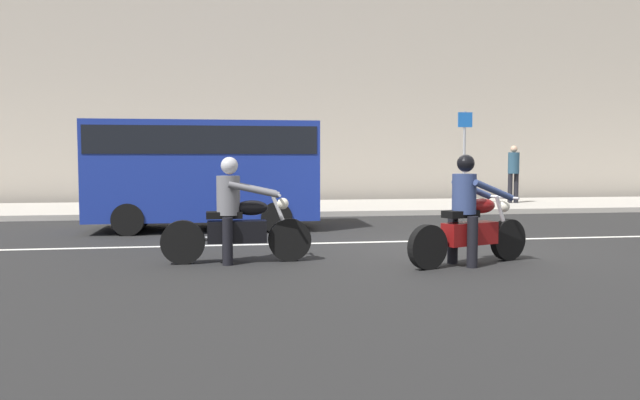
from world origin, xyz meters
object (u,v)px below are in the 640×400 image
(motorcycle_with_rider_denim_blue, at_px, (469,220))
(pedestrian_bystander, at_px, (513,169))
(motorcycle_with_rider_gray, at_px, (236,220))
(street_sign_post, at_px, (464,149))
(parked_van_cobalt_blue, at_px, (204,167))

(motorcycle_with_rider_denim_blue, relative_size, pedestrian_bystander, 1.16)
(motorcycle_with_rider_gray, xyz_separation_m, pedestrian_bystander, (8.65, 8.87, 0.54))
(motorcycle_with_rider_gray, relative_size, street_sign_post, 0.79)
(motorcycle_with_rider_denim_blue, relative_size, parked_van_cobalt_blue, 0.44)
(street_sign_post, distance_m, pedestrian_bystander, 1.91)
(motorcycle_with_rider_denim_blue, bearing_deg, street_sign_post, 68.60)
(motorcycle_with_rider_denim_blue, relative_size, street_sign_post, 0.74)
(motorcycle_with_rider_denim_blue, relative_size, motorcycle_with_rider_gray, 0.94)
(parked_van_cobalt_blue, bearing_deg, motorcycle_with_rider_denim_blue, -52.37)
(motorcycle_with_rider_denim_blue, height_order, street_sign_post, street_sign_post)
(motorcycle_with_rider_denim_blue, xyz_separation_m, parked_van_cobalt_blue, (-3.89, 5.05, 0.68))
(motorcycle_with_rider_denim_blue, height_order, motorcycle_with_rider_gray, motorcycle_with_rider_denim_blue)
(parked_van_cobalt_blue, distance_m, pedestrian_bystander, 10.28)
(motorcycle_with_rider_denim_blue, bearing_deg, motorcycle_with_rider_gray, 168.32)
(motorcycle_with_rider_denim_blue, xyz_separation_m, pedestrian_bystander, (5.35, 9.55, 0.53))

